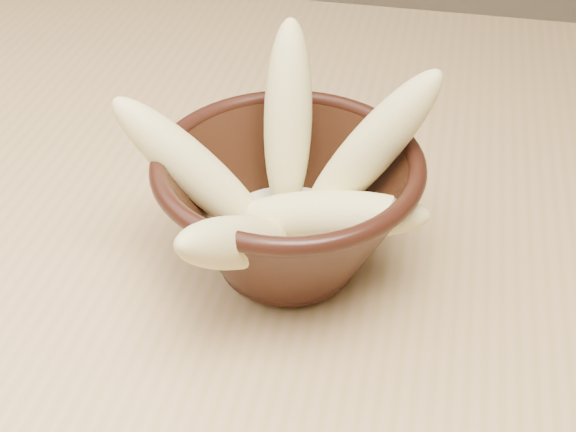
{
  "coord_description": "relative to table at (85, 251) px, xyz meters",
  "views": [
    {
      "loc": [
        0.29,
        -0.49,
        1.14
      ],
      "look_at": [
        0.2,
        -0.07,
        0.8
      ],
      "focal_mm": 50.0,
      "sensor_mm": 36.0,
      "label": 1
    }
  ],
  "objects": [
    {
      "name": "table",
      "position": [
        0.0,
        0.0,
        0.0
      ],
      "size": [
        1.2,
        0.8,
        0.75
      ],
      "color": "tan",
      "rests_on": "ground"
    },
    {
      "name": "bowl",
      "position": [
        0.2,
        -0.07,
        0.14
      ],
      "size": [
        0.18,
        0.18,
        0.1
      ],
      "rotation": [
        0.0,
        0.0,
        0.32
      ],
      "color": "black",
      "rests_on": "table"
    },
    {
      "name": "banana_upright",
      "position": [
        0.19,
        -0.03,
        0.18
      ],
      "size": [
        0.04,
        0.09,
        0.14
      ],
      "primitive_type": "ellipsoid",
      "rotation": [
        0.41,
        0.0,
        3.28
      ],
      "color": "#EBE08B",
      "rests_on": "bowl"
    },
    {
      "name": "banana_right",
      "position": [
        0.25,
        -0.05,
        0.17
      ],
      "size": [
        0.11,
        0.06,
        0.13
      ],
      "primitive_type": "ellipsoid",
      "rotation": [
        0.62,
        0.0,
        1.85
      ],
      "color": "#EBE08B",
      "rests_on": "bowl"
    },
    {
      "name": "banana_front",
      "position": [
        0.18,
        -0.13,
        0.15
      ],
      "size": [
        0.07,
        0.13,
        0.1
      ],
      "primitive_type": "ellipsoid",
      "rotation": [
        0.97,
        0.0,
        -0.33
      ],
      "color": "#EBE08B",
      "rests_on": "bowl"
    },
    {
      "name": "banana_across",
      "position": [
        0.23,
        -0.08,
        0.14
      ],
      "size": [
        0.13,
        0.04,
        0.05
      ],
      "primitive_type": "ellipsoid",
      "rotation": [
        1.44,
        0.0,
        1.6
      ],
      "color": "#EBE08B",
      "rests_on": "bowl"
    },
    {
      "name": "milk_puddle",
      "position": [
        0.2,
        -0.07,
        0.11
      ],
      "size": [
        0.1,
        0.1,
        0.01
      ],
      "primitive_type": "cylinder",
      "color": "#F2EAC3",
      "rests_on": "bowl"
    },
    {
      "name": "banana_left",
      "position": [
        0.14,
        -0.08,
        0.16
      ],
      "size": [
        0.12,
        0.04,
        0.12
      ],
      "primitive_type": "ellipsoid",
      "rotation": [
        0.82,
        0.0,
        -1.6
      ],
      "color": "#EBE08B",
      "rests_on": "bowl"
    }
  ]
}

